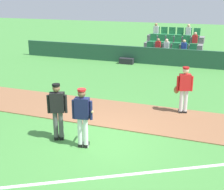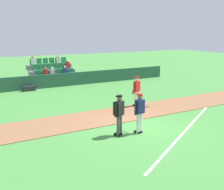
{
  "view_description": "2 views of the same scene",
  "coord_description": "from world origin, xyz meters",
  "px_view_note": "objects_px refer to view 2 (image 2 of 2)",
  "views": [
    {
      "loc": [
        3.31,
        -7.75,
        4.22
      ],
      "look_at": [
        -0.03,
        1.28,
        1.06
      ],
      "focal_mm": 49.53,
      "sensor_mm": 36.0,
      "label": 1
    },
    {
      "loc": [
        -6.68,
        -9.73,
        4.31
      ],
      "look_at": [
        -0.29,
        1.85,
        1.22
      ],
      "focal_mm": 43.9,
      "sensor_mm": 36.0,
      "label": 2
    }
  ],
  "objects_px": {
    "batter_navy_jersey": "(140,112)",
    "equipment_bag": "(29,89)",
    "runner_red_jersey": "(136,90)",
    "umpire_home_plate": "(119,113)"
  },
  "relations": [
    {
      "from": "batter_navy_jersey",
      "to": "equipment_bag",
      "type": "height_order",
      "value": "batter_navy_jersey"
    },
    {
      "from": "runner_red_jersey",
      "to": "equipment_bag",
      "type": "distance_m",
      "value": 8.71
    },
    {
      "from": "batter_navy_jersey",
      "to": "equipment_bag",
      "type": "bearing_deg",
      "value": 101.52
    },
    {
      "from": "umpire_home_plate",
      "to": "equipment_bag",
      "type": "bearing_deg",
      "value": 97.04
    },
    {
      "from": "batter_navy_jersey",
      "to": "umpire_home_plate",
      "type": "height_order",
      "value": "same"
    },
    {
      "from": "umpire_home_plate",
      "to": "runner_red_jersey",
      "type": "height_order",
      "value": "same"
    },
    {
      "from": "umpire_home_plate",
      "to": "runner_red_jersey",
      "type": "xyz_separation_m",
      "value": [
        3.21,
        3.47,
        -0.04
      ]
    },
    {
      "from": "umpire_home_plate",
      "to": "equipment_bag",
      "type": "relative_size",
      "value": 1.96
    },
    {
      "from": "equipment_bag",
      "to": "umpire_home_plate",
      "type": "bearing_deg",
      "value": -82.96
    },
    {
      "from": "runner_red_jersey",
      "to": "batter_navy_jersey",
      "type": "bearing_deg",
      "value": -122.07
    }
  ]
}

